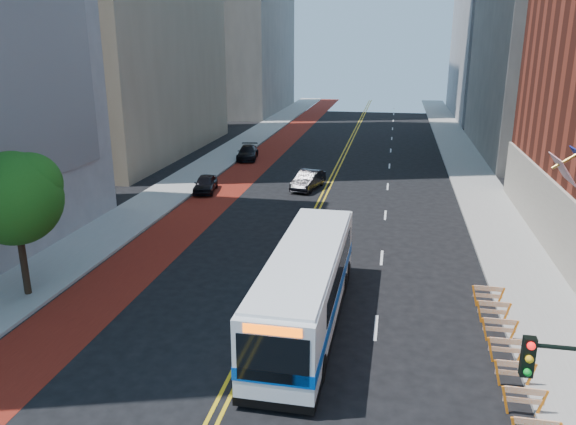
# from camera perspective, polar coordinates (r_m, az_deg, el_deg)

# --- Properties ---
(ground) EXTENTS (160.00, 160.00, 0.00)m
(ground) POSITION_cam_1_polar(r_m,az_deg,el_deg) (19.74, -6.68, -18.52)
(ground) COLOR black
(ground) RESTS_ON ground
(sidewalk_left) EXTENTS (4.00, 140.00, 0.15)m
(sidewalk_left) POSITION_cam_1_polar(r_m,az_deg,el_deg) (49.69, -9.67, 3.60)
(sidewalk_left) COLOR gray
(sidewalk_left) RESTS_ON ground
(sidewalk_right) EXTENTS (4.00, 140.00, 0.15)m
(sidewalk_right) POSITION_cam_1_polar(r_m,az_deg,el_deg) (47.15, 18.87, 2.19)
(sidewalk_right) COLOR gray
(sidewalk_right) RESTS_ON ground
(bus_lane_paint) EXTENTS (3.60, 140.00, 0.01)m
(bus_lane_paint) POSITION_cam_1_polar(r_m,az_deg,el_deg) (48.50, -5.33, 3.36)
(bus_lane_paint) COLOR #5F150D
(bus_lane_paint) RESTS_ON ground
(center_line_inner) EXTENTS (0.14, 140.00, 0.01)m
(center_line_inner) POSITION_cam_1_polar(r_m,az_deg,el_deg) (46.96, 4.01, 2.93)
(center_line_inner) COLOR gold
(center_line_inner) RESTS_ON ground
(center_line_outer) EXTENTS (0.14, 140.00, 0.01)m
(center_line_outer) POSITION_cam_1_polar(r_m,az_deg,el_deg) (46.92, 4.44, 2.91)
(center_line_outer) COLOR gold
(center_line_outer) RESTS_ON ground
(lane_dashes) EXTENTS (0.14, 98.20, 0.01)m
(lane_dashes) POSITION_cam_1_polar(r_m,az_deg,el_deg) (54.45, 10.26, 4.68)
(lane_dashes) COLOR silver
(lane_dashes) RESTS_ON ground
(construction_barriers) EXTENTS (1.42, 10.91, 1.00)m
(construction_barriers) POSITION_cam_1_polar(r_m,az_deg,el_deg) (22.01, 21.66, -13.57)
(construction_barriers) COLOR orange
(construction_barriers) RESTS_ON ground
(street_tree) EXTENTS (4.20, 4.20, 6.70)m
(street_tree) POSITION_cam_1_polar(r_m,az_deg,el_deg) (27.63, -25.95, 1.64)
(street_tree) COLOR black
(street_tree) RESTS_ON sidewalk_left
(traffic_signal) EXTENTS (2.21, 0.34, 5.07)m
(traffic_signal) POSITION_cam_1_polar(r_m,az_deg,el_deg) (14.68, 27.14, -16.80)
(traffic_signal) COLOR black
(traffic_signal) RESTS_ON sidewalk_right
(transit_bus) EXTENTS (2.81, 12.25, 3.36)m
(transit_bus) POSITION_cam_1_polar(r_m,az_deg,el_deg) (23.39, 1.87, -7.42)
(transit_bus) COLOR white
(transit_bus) RESTS_ON ground
(car_a) EXTENTS (2.16, 4.08, 1.32)m
(car_a) POSITION_cam_1_polar(r_m,az_deg,el_deg) (44.63, -8.39, 2.91)
(car_a) COLOR black
(car_a) RESTS_ON ground
(car_b) EXTENTS (2.40, 4.65, 1.46)m
(car_b) POSITION_cam_1_polar(r_m,az_deg,el_deg) (45.10, 2.06, 3.32)
(car_b) COLOR black
(car_b) RESTS_ON ground
(car_c) EXTENTS (2.57, 4.89, 1.35)m
(car_c) POSITION_cam_1_polar(r_m,az_deg,el_deg) (56.71, -4.12, 6.09)
(car_c) COLOR black
(car_c) RESTS_ON ground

